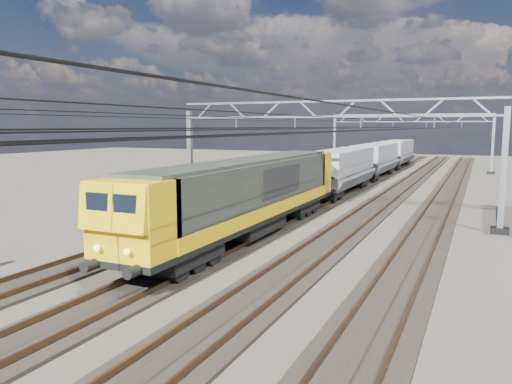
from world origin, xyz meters
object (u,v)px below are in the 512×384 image
at_px(hopper_wagon_third, 397,152).
at_px(hopper_wagon_mid, 376,158).
at_px(locomotive, 250,192).
at_px(catenary_gantry_far, 409,140).
at_px(catenary_gantry_mid, 326,155).
at_px(hopper_wagon_lead, 341,168).

bearing_deg(hopper_wagon_third, hopper_wagon_mid, -90.00).
xyz_separation_m(locomotive, hopper_wagon_mid, (-0.00, 31.90, -0.09)).
bearing_deg(catenary_gantry_far, catenary_gantry_mid, -90.00).
relative_size(locomotive, hopper_wagon_third, 1.62).
bearing_deg(catenary_gantry_mid, hopper_wagon_third, 92.89).
relative_size(locomotive, hopper_wagon_lead, 1.62).
distance_m(hopper_wagon_lead, hopper_wagon_mid, 14.20).
bearing_deg(hopper_wagon_mid, hopper_wagon_lead, -90.00).
bearing_deg(hopper_wagon_lead, hopper_wagon_third, 90.00).
xyz_separation_m(catenary_gantry_mid, catenary_gantry_far, (0.00, 36.00, 0.00)).
relative_size(catenary_gantry_mid, hopper_wagon_third, 1.53).
relative_size(catenary_gantry_mid, hopper_wagon_lead, 1.53).
height_order(catenary_gantry_mid, catenary_gantry_far, same).
bearing_deg(catenary_gantry_mid, locomotive, -107.05).
bearing_deg(hopper_wagon_lead, hopper_wagon_mid, 90.00).
distance_m(catenary_gantry_mid, hopper_wagon_third, 39.66).
relative_size(catenary_gantry_mid, catenary_gantry_far, 1.00).
relative_size(catenary_gantry_far, hopper_wagon_third, 1.53).
bearing_deg(hopper_wagon_third, locomotive, -90.00).
height_order(locomotive, hopper_wagon_mid, locomotive).
bearing_deg(catenary_gantry_far, locomotive, -92.69).
bearing_deg(catenary_gantry_far, hopper_wagon_third, 119.23).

